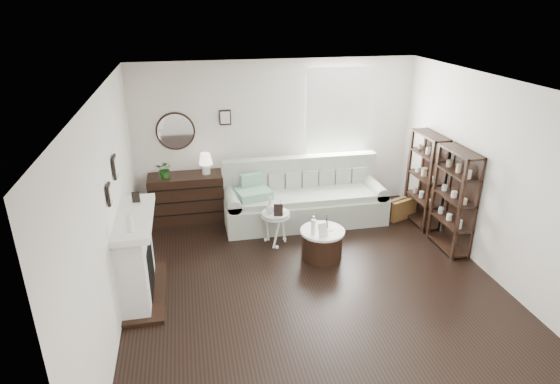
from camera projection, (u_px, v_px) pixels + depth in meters
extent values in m
plane|color=black|center=(315.00, 287.00, 6.37)|extent=(5.50, 5.50, 0.00)
plane|color=white|center=(322.00, 87.00, 5.34)|extent=(5.50, 5.50, 0.00)
plane|color=silver|center=(276.00, 137.00, 8.34)|extent=(5.00, 0.00, 5.00)
plane|color=silver|center=(423.00, 342.00, 3.37)|extent=(5.00, 0.00, 5.00)
plane|color=silver|center=(110.00, 213.00, 5.39)|extent=(0.00, 5.50, 5.50)
plane|color=silver|center=(497.00, 181.00, 6.32)|extent=(0.00, 5.50, 5.50)
cube|color=white|center=(336.00, 120.00, 8.43)|extent=(1.00, 0.02, 1.80)
cube|color=white|center=(337.00, 121.00, 8.38)|extent=(1.15, 0.02, 1.90)
cylinder|color=silver|center=(175.00, 131.00, 7.92)|extent=(0.60, 0.03, 0.60)
cube|color=black|center=(225.00, 117.00, 8.00)|extent=(0.20, 0.03, 0.26)
cube|color=white|center=(136.00, 258.00, 6.00)|extent=(0.34, 1.20, 1.10)
cube|color=black|center=(139.00, 268.00, 6.07)|extent=(0.30, 0.65, 0.70)
cube|color=white|center=(134.00, 218.00, 5.80)|extent=(0.44, 1.35, 0.08)
cube|color=black|center=(147.00, 292.00, 6.22)|extent=(0.50, 1.40, 0.05)
cylinder|color=silver|center=(129.00, 223.00, 5.33)|extent=(0.08, 0.08, 0.22)
cube|color=black|center=(136.00, 197.00, 6.11)|extent=(0.10, 0.03, 0.14)
cube|color=black|center=(109.00, 194.00, 5.26)|extent=(0.03, 0.18, 0.24)
cube|color=black|center=(115.00, 167.00, 5.81)|extent=(0.03, 0.22, 0.28)
cube|color=black|center=(425.00, 180.00, 7.90)|extent=(0.30, 0.80, 1.60)
cylinder|color=#CCB18C|center=(429.00, 201.00, 7.78)|extent=(0.08, 0.08, 0.11)
cylinder|color=#CCB18C|center=(422.00, 195.00, 8.00)|extent=(0.08, 0.08, 0.11)
cylinder|color=#CCB18C|center=(415.00, 190.00, 8.23)|extent=(0.08, 0.08, 0.11)
cylinder|color=#CCB18C|center=(432.00, 178.00, 7.62)|extent=(0.08, 0.08, 0.11)
cylinder|color=#CCB18C|center=(425.00, 173.00, 7.85)|extent=(0.08, 0.08, 0.11)
cylinder|color=#CCB18C|center=(418.00, 168.00, 8.08)|extent=(0.08, 0.08, 0.11)
cylinder|color=#CCB18C|center=(435.00, 155.00, 7.47)|extent=(0.08, 0.08, 0.11)
cylinder|color=#CCB18C|center=(428.00, 150.00, 7.70)|extent=(0.08, 0.08, 0.11)
cylinder|color=#CCB18C|center=(421.00, 146.00, 7.92)|extent=(0.08, 0.08, 0.11)
cube|color=black|center=(454.00, 201.00, 7.09)|extent=(0.30, 0.80, 1.60)
cylinder|color=#CCB18C|center=(459.00, 224.00, 6.96)|extent=(0.08, 0.08, 0.11)
cylinder|color=#CCB18C|center=(450.00, 217.00, 7.19)|extent=(0.08, 0.08, 0.11)
cylinder|color=#CCB18C|center=(442.00, 211.00, 7.42)|extent=(0.08, 0.08, 0.11)
cylinder|color=#CCB18C|center=(463.00, 200.00, 6.81)|extent=(0.08, 0.08, 0.11)
cylinder|color=#CCB18C|center=(454.00, 193.00, 7.04)|extent=(0.08, 0.08, 0.11)
cylinder|color=#CCB18C|center=(445.00, 187.00, 7.26)|extent=(0.08, 0.08, 0.11)
cylinder|color=#CCB18C|center=(467.00, 174.00, 6.66)|extent=(0.08, 0.08, 0.11)
cylinder|color=#CCB18C|center=(458.00, 168.00, 6.88)|extent=(0.08, 0.08, 0.11)
cylinder|color=#CCB18C|center=(449.00, 163.00, 7.11)|extent=(0.08, 0.08, 0.11)
cube|color=#A8B19E|center=(304.00, 210.00, 8.16)|extent=(2.77, 0.96, 0.45)
cube|color=#A8B19E|center=(305.00, 196.00, 8.03)|extent=(2.39, 0.77, 0.11)
cube|color=#A8B19E|center=(300.00, 179.00, 8.34)|extent=(2.77, 0.21, 0.85)
cube|color=#A8B19E|center=(233.00, 213.00, 7.91)|extent=(0.23, 0.90, 0.55)
cube|color=#A8B19E|center=(372.00, 201.00, 8.37)|extent=(0.23, 0.90, 0.55)
cube|color=#258A67|center=(253.00, 194.00, 7.79)|extent=(0.64, 0.56, 0.14)
cube|color=brown|center=(402.00, 208.00, 8.30)|extent=(0.58, 0.37, 0.36)
cube|color=black|center=(187.00, 198.00, 8.14)|extent=(1.26, 0.52, 0.84)
cube|color=black|center=(188.00, 214.00, 7.97)|extent=(1.21, 0.01, 0.02)
cube|color=black|center=(187.00, 202.00, 7.88)|extent=(1.21, 0.01, 0.02)
cube|color=black|center=(186.00, 189.00, 7.79)|extent=(1.21, 0.01, 0.01)
imported|color=#1C4F16|center=(165.00, 169.00, 7.82)|extent=(0.33, 0.30, 0.31)
cylinder|color=black|center=(322.00, 245.00, 7.02)|extent=(0.61, 0.61, 0.42)
cylinder|color=silver|center=(323.00, 231.00, 6.93)|extent=(0.66, 0.66, 0.04)
cylinder|color=white|center=(276.00, 213.00, 7.29)|extent=(0.44, 0.44, 0.03)
cylinder|color=white|center=(276.00, 216.00, 7.31)|extent=(0.45, 0.45, 0.02)
cylinder|color=white|center=(276.00, 229.00, 7.40)|extent=(0.04, 0.04, 0.51)
cylinder|color=silver|center=(313.00, 225.00, 6.77)|extent=(0.07, 0.07, 0.28)
cube|color=white|center=(323.00, 230.00, 6.73)|extent=(0.16, 0.10, 0.19)
cube|color=black|center=(278.00, 210.00, 7.15)|extent=(0.15, 0.08, 0.19)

